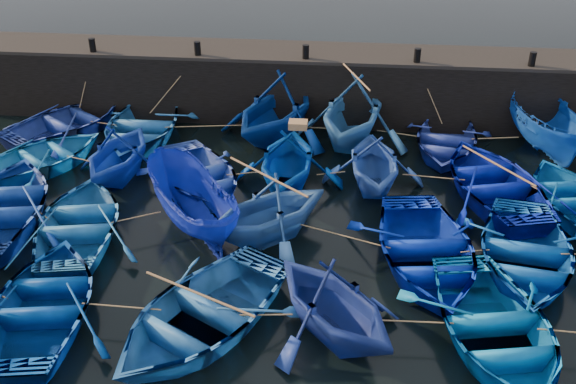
# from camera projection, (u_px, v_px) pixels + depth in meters

# --- Properties ---
(ground) EXTENTS (120.00, 120.00, 0.00)m
(ground) POSITION_uv_depth(u_px,v_px,m) (275.00, 278.00, 16.43)
(ground) COLOR black
(ground) RESTS_ON ground
(quay_wall) EXTENTS (26.00, 2.50, 2.50)m
(quay_wall) POSITION_uv_depth(u_px,v_px,m) (307.00, 85.00, 24.82)
(quay_wall) COLOR black
(quay_wall) RESTS_ON ground
(quay_top) EXTENTS (26.00, 2.50, 0.12)m
(quay_top) POSITION_uv_depth(u_px,v_px,m) (307.00, 52.00, 24.16)
(quay_top) COLOR black
(quay_top) RESTS_ON quay_wall
(bollard_0) EXTENTS (0.24, 0.24, 0.50)m
(bollard_0) POSITION_uv_depth(u_px,v_px,m) (92.00, 45.00, 23.92)
(bollard_0) COLOR black
(bollard_0) RESTS_ON quay_top
(bollard_1) EXTENTS (0.24, 0.24, 0.50)m
(bollard_1) POSITION_uv_depth(u_px,v_px,m) (197.00, 48.00, 23.58)
(bollard_1) COLOR black
(bollard_1) RESTS_ON quay_top
(bollard_2) EXTENTS (0.24, 0.24, 0.50)m
(bollard_2) POSITION_uv_depth(u_px,v_px,m) (306.00, 52.00, 23.23)
(bollard_2) COLOR black
(bollard_2) RESTS_ON quay_top
(bollard_3) EXTENTS (0.24, 0.24, 0.50)m
(bollard_3) POSITION_uv_depth(u_px,v_px,m) (417.00, 55.00, 22.88)
(bollard_3) COLOR black
(bollard_3) RESTS_ON quay_top
(bollard_4) EXTENTS (0.24, 0.24, 0.50)m
(bollard_4) POSITION_uv_depth(u_px,v_px,m) (532.00, 59.00, 22.53)
(bollard_4) COLOR black
(bollard_4) RESTS_ON quay_top
(boat_0) EXTENTS (5.69, 6.03, 1.02)m
(boat_0) POSITION_uv_depth(u_px,v_px,m) (67.00, 121.00, 23.67)
(boat_0) COLOR navy
(boat_0) RESTS_ON ground
(boat_1) EXTENTS (3.93, 5.40, 1.10)m
(boat_1) POSITION_uv_depth(u_px,v_px,m) (141.00, 126.00, 23.20)
(boat_1) COLOR #1C5896
(boat_1) RESTS_ON ground
(boat_2) EXTENTS (5.68, 6.04, 2.54)m
(boat_2) POSITION_uv_depth(u_px,v_px,m) (276.00, 107.00, 22.86)
(boat_2) COLOR navy
(boat_2) RESTS_ON ground
(boat_3) EXTENTS (5.00, 5.54, 2.55)m
(boat_3) POSITION_uv_depth(u_px,v_px,m) (353.00, 110.00, 22.61)
(boat_3) COLOR #2A65A9
(boat_3) RESTS_ON ground
(boat_4) EXTENTS (3.96, 4.99, 0.93)m
(boat_4) POSITION_uv_depth(u_px,v_px,m) (445.00, 140.00, 22.40)
(boat_4) COLOR navy
(boat_4) RESTS_ON ground
(boat_5) EXTENTS (2.71, 5.33, 1.97)m
(boat_5) POSITION_uv_depth(u_px,v_px,m) (547.00, 127.00, 22.10)
(boat_5) COLOR #0B419F
(boat_5) RESTS_ON ground
(boat_6) EXTENTS (5.25, 5.49, 0.93)m
(boat_6) POSITION_uv_depth(u_px,v_px,m) (41.00, 157.00, 21.28)
(boat_6) COLOR blue
(boat_6) RESTS_ON ground
(boat_7) EXTENTS (3.59, 4.03, 1.94)m
(boat_7) POSITION_uv_depth(u_px,v_px,m) (118.00, 152.00, 20.49)
(boat_7) COLOR #1034A6
(boat_7) RESTS_ON ground
(boat_8) EXTENTS (5.25, 5.69, 0.96)m
(boat_8) POSITION_uv_depth(u_px,v_px,m) (199.00, 175.00, 20.15)
(boat_8) COLOR blue
(boat_8) RESTS_ON ground
(boat_9) EXTENTS (3.51, 4.07, 2.13)m
(boat_9) POSITION_uv_depth(u_px,v_px,m) (288.00, 159.00, 19.87)
(boat_9) COLOR #003891
(boat_9) RESTS_ON ground
(boat_10) EXTENTS (3.48, 3.96, 1.97)m
(boat_10) POSITION_uv_depth(u_px,v_px,m) (375.00, 161.00, 19.93)
(boat_10) COLOR #2851B2
(boat_10) RESTS_ON ground
(boat_11) EXTENTS (4.97, 6.05, 1.09)m
(boat_11) POSITION_uv_depth(u_px,v_px,m) (495.00, 182.00, 19.68)
(boat_11) COLOR #000F88
(boat_11) RESTS_ON ground
(boat_12) EXTENTS (3.74, 4.75, 0.89)m
(boat_12) POSITION_uv_depth(u_px,v_px,m) (572.00, 196.00, 19.14)
(boat_12) COLOR #0758AD
(boat_12) RESTS_ON ground
(boat_13) EXTENTS (4.82, 6.05, 1.12)m
(boat_13) POSITION_uv_depth(u_px,v_px,m) (3.00, 205.00, 18.45)
(boat_13) COLOR navy
(boat_13) RESTS_ON ground
(boat_14) EXTENTS (4.28, 5.35, 0.99)m
(boat_14) POSITION_uv_depth(u_px,v_px,m) (80.00, 223.00, 17.78)
(boat_14) COLOR #185EA5
(boat_14) RESTS_ON ground
(boat_15) EXTENTS (4.04, 4.64, 1.74)m
(boat_15) POSITION_uv_depth(u_px,v_px,m) (191.00, 204.00, 17.92)
(boat_15) COLOR #0C2095
(boat_15) RESTS_ON ground
(boat_16) EXTENTS (4.98, 4.91, 1.98)m
(boat_16) POSITION_uv_depth(u_px,v_px,m) (268.00, 209.00, 17.45)
(boat_16) COLOR #2B5DA8
(boat_16) RESTS_ON ground
(boat_17) EXTENTS (4.35, 5.62, 1.07)m
(boat_17) POSITION_uv_depth(u_px,v_px,m) (425.00, 251.00, 16.56)
(boat_17) COLOR #001DA5
(boat_17) RESTS_ON ground
(boat_18) EXTENTS (4.31, 5.50, 1.04)m
(boat_18) POSITION_uv_depth(u_px,v_px,m) (525.00, 253.00, 16.50)
(boat_18) COLOR #0849AB
(boat_18) RESTS_ON ground
(boat_21) EXTENTS (4.20, 5.31, 0.99)m
(boat_21) POSITION_uv_depth(u_px,v_px,m) (45.00, 303.00, 14.84)
(boat_21) COLOR navy
(boat_21) RESTS_ON ground
(boat_22) EXTENTS (5.75, 6.28, 1.07)m
(boat_22) POSITION_uv_depth(u_px,v_px,m) (200.00, 313.00, 14.48)
(boat_22) COLOR #1C5896
(boat_22) RESTS_ON ground
(boat_23) EXTENTS (4.91, 4.95, 1.97)m
(boat_23) POSITION_uv_depth(u_px,v_px,m) (333.00, 302.00, 14.11)
(boat_23) COLOR navy
(boat_23) RESTS_ON ground
(boat_24) EXTENTS (4.50, 5.62, 1.04)m
(boat_24) POSITION_uv_depth(u_px,v_px,m) (495.00, 327.00, 14.09)
(boat_24) COLOR blue
(boat_24) RESTS_ON ground
(wooden_crate) EXTENTS (0.56, 0.44, 0.21)m
(wooden_crate) POSITION_uv_depth(u_px,v_px,m) (298.00, 125.00, 19.25)
(wooden_crate) COLOR #9C7144
(wooden_crate) RESTS_ON boat_9
(mooring_ropes) EXTENTS (17.28, 11.65, 2.10)m
(mooring_ropes) POSITION_uv_depth(u_px,v_px,m) (298.00, 160.00, 20.22)
(mooring_ropes) COLOR tan
(mooring_ropes) RESTS_ON ground
(loose_oars) EXTENTS (9.95, 12.32, 1.55)m
(loose_oars) POSITION_uv_depth(u_px,v_px,m) (342.00, 166.00, 18.12)
(loose_oars) COLOR #99724C
(loose_oars) RESTS_ON ground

